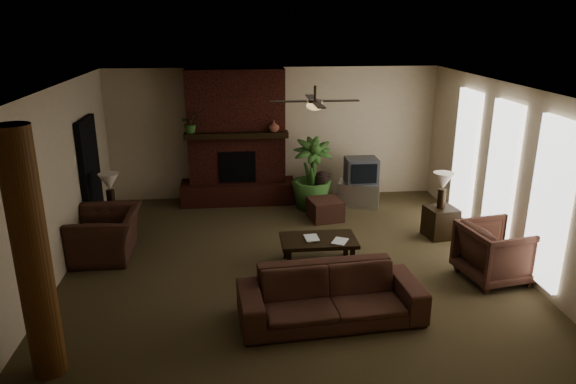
{
  "coord_description": "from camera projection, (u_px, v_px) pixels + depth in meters",
  "views": [
    {
      "loc": [
        -0.79,
        -7.65,
        3.77
      ],
      "look_at": [
        0.0,
        0.4,
        1.1
      ],
      "focal_mm": 33.05,
      "sensor_mm": 36.0,
      "label": 1
    }
  ],
  "objects": [
    {
      "name": "room_shell",
      "position": [
        291.0,
        181.0,
        8.05
      ],
      "size": [
        7.0,
        7.0,
        7.0
      ],
      "color": "#4A3D25",
      "rests_on": "ground"
    },
    {
      "name": "fireplace",
      "position": [
        237.0,
        149.0,
        11.1
      ],
      "size": [
        2.4,
        0.7,
        2.8
      ],
      "color": "#481B13",
      "rests_on": "ground"
    },
    {
      "name": "windows",
      "position": [
        501.0,
        175.0,
        8.57
      ],
      "size": [
        0.08,
        3.65,
        2.35
      ],
      "color": "white",
      "rests_on": "ground"
    },
    {
      "name": "log_column",
      "position": [
        32.0,
        257.0,
        5.51
      ],
      "size": [
        0.36,
        0.36,
        2.8
      ],
      "primitive_type": "cylinder",
      "color": "brown",
      "rests_on": "ground"
    },
    {
      "name": "doorway",
      "position": [
        91.0,
        176.0,
        9.54
      ],
      "size": [
        0.1,
        1.0,
        2.1
      ],
      "primitive_type": "cube",
      "color": "black",
      "rests_on": "ground"
    },
    {
      "name": "ceiling_fan",
      "position": [
        315.0,
        104.0,
        8.02
      ],
      "size": [
        1.35,
        1.35,
        0.37
      ],
      "color": "black",
      "rests_on": "ceiling"
    },
    {
      "name": "sofa",
      "position": [
        331.0,
        287.0,
        6.82
      ],
      "size": [
        2.42,
        0.89,
        0.93
      ],
      "primitive_type": "imported",
      "rotation": [
        0.0,
        0.0,
        0.08
      ],
      "color": "#43271C",
      "rests_on": "ground"
    },
    {
      "name": "armchair_left",
      "position": [
        106.0,
        227.0,
        8.65
      ],
      "size": [
        0.78,
        1.19,
        1.03
      ],
      "primitive_type": "imported",
      "rotation": [
        0.0,
        0.0,
        -1.56
      ],
      "color": "#43271C",
      "rests_on": "ground"
    },
    {
      "name": "armchair_right",
      "position": [
        496.0,
        250.0,
        7.89
      ],
      "size": [
        1.02,
        1.07,
        0.96
      ],
      "primitive_type": "imported",
      "rotation": [
        0.0,
        0.0,
        1.75
      ],
      "color": "#43271C",
      "rests_on": "ground"
    },
    {
      "name": "coffee_table",
      "position": [
        318.0,
        242.0,
        8.43
      ],
      "size": [
        1.2,
        0.7,
        0.43
      ],
      "color": "black",
      "rests_on": "ground"
    },
    {
      "name": "ottoman",
      "position": [
        325.0,
        209.0,
        10.36
      ],
      "size": [
        0.7,
        0.7,
        0.4
      ],
      "primitive_type": "cube",
      "rotation": [
        0.0,
        0.0,
        0.19
      ],
      "color": "#43271C",
      "rests_on": "ground"
    },
    {
      "name": "tv_stand",
      "position": [
        359.0,
        193.0,
        11.14
      ],
      "size": [
        0.96,
        0.74,
        0.5
      ],
      "primitive_type": "cube",
      "rotation": [
        0.0,
        0.0,
        -0.32
      ],
      "color": "#B9B9BB",
      "rests_on": "ground"
    },
    {
      "name": "tv",
      "position": [
        361.0,
        170.0,
        10.96
      ],
      "size": [
        0.65,
        0.53,
        0.52
      ],
      "color": "#3A3A3C",
      "rests_on": "tv_stand"
    },
    {
      "name": "floor_vase",
      "position": [
        322.0,
        187.0,
        10.98
      ],
      "size": [
        0.34,
        0.34,
        0.77
      ],
      "color": "black",
      "rests_on": "ground"
    },
    {
      "name": "floor_plant",
      "position": [
        312.0,
        189.0,
        10.9
      ],
      "size": [
        0.96,
        1.54,
        0.82
      ],
      "primitive_type": "imported",
      "rotation": [
        0.0,
        0.0,
        0.1
      ],
      "color": "#315722",
      "rests_on": "ground"
    },
    {
      "name": "side_table_left",
      "position": [
        113.0,
        224.0,
        9.42
      ],
      "size": [
        0.65,
        0.65,
        0.55
      ],
      "primitive_type": "cube",
      "rotation": [
        0.0,
        0.0,
        -0.4
      ],
      "color": "black",
      "rests_on": "ground"
    },
    {
      "name": "lamp_left",
      "position": [
        109.0,
        184.0,
        9.23
      ],
      "size": [
        0.46,
        0.46,
        0.65
      ],
      "color": "black",
      "rests_on": "side_table_left"
    },
    {
      "name": "side_table_right",
      "position": [
        440.0,
        222.0,
        9.51
      ],
      "size": [
        0.57,
        0.57,
        0.55
      ],
      "primitive_type": "cube",
      "rotation": [
        0.0,
        0.0,
        0.16
      ],
      "color": "black",
      "rests_on": "ground"
    },
    {
      "name": "lamp_right",
      "position": [
        443.0,
        184.0,
        9.28
      ],
      "size": [
        0.37,
        0.37,
        0.65
      ],
      "color": "black",
      "rests_on": "side_table_right"
    },
    {
      "name": "mantel_plant",
      "position": [
        191.0,
        125.0,
        10.61
      ],
      "size": [
        0.45,
        0.48,
        0.33
      ],
      "primitive_type": "imported",
      "rotation": [
        0.0,
        0.0,
        0.18
      ],
      "color": "#315722",
      "rests_on": "fireplace"
    },
    {
      "name": "mantel_vase",
      "position": [
        274.0,
        126.0,
        10.73
      ],
      "size": [
        0.28,
        0.29,
        0.22
      ],
      "primitive_type": "imported",
      "rotation": [
        0.0,
        0.0,
        0.32
      ],
      "color": "brown",
      "rests_on": "fireplace"
    },
    {
      "name": "book_a",
      "position": [
        305.0,
        231.0,
        8.34
      ],
      "size": [
        0.22,
        0.04,
        0.29
      ],
      "primitive_type": "imported",
      "rotation": [
        0.0,
        0.0,
        0.07
      ],
      "color": "#999999",
      "rests_on": "coffee_table"
    },
    {
      "name": "book_b",
      "position": [
        334.0,
        233.0,
        8.27
      ],
      "size": [
        0.2,
        0.12,
        0.29
      ],
      "primitive_type": "imported",
      "rotation": [
        0.0,
        0.0,
        -0.48
      ],
      "color": "#999999",
      "rests_on": "coffee_table"
    }
  ]
}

